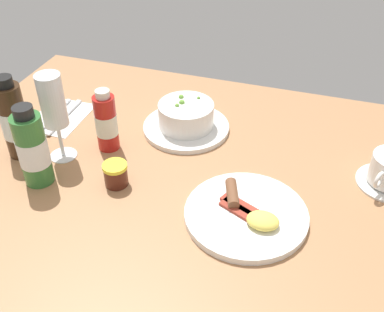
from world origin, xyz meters
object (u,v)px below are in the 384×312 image
at_px(wine_glass, 53,105).
at_px(sauce_bottle_red, 106,122).
at_px(cutlery_setting, 59,117).
at_px(jam_jar, 116,174).
at_px(breakfast_plate, 247,214).
at_px(porridge_bowl, 186,118).
at_px(sauce_bottle_green, 33,149).
at_px(sauce_bottle_brown, 14,120).

height_order(wine_glass, sauce_bottle_red, wine_glass).
xyz_separation_m(cutlery_setting, jam_jar, (-0.25, 0.18, 0.02)).
bearing_deg(sauce_bottle_red, breakfast_plate, 160.13).
bearing_deg(wine_glass, porridge_bowl, -141.01).
bearing_deg(sauce_bottle_red, sauce_bottle_green, 60.57).
height_order(sauce_bottle_brown, sauce_bottle_red, sauce_bottle_brown).
bearing_deg(sauce_bottle_green, wine_glass, -91.32).
xyz_separation_m(sauce_bottle_green, sauce_bottle_brown, (0.09, -0.07, 0.01)).
height_order(cutlery_setting, sauce_bottle_brown, sauce_bottle_brown).
xyz_separation_m(jam_jar, breakfast_plate, (-0.28, 0.01, -0.02)).
xyz_separation_m(wine_glass, sauce_bottle_red, (-0.08, -0.06, -0.06)).
bearing_deg(cutlery_setting, sauce_bottle_green, 112.10).
height_order(cutlery_setting, sauce_bottle_green, sauce_bottle_green).
xyz_separation_m(porridge_bowl, cutlery_setting, (0.32, 0.05, -0.03)).
relative_size(sauce_bottle_brown, breakfast_plate, 0.81).
xyz_separation_m(sauce_bottle_red, breakfast_plate, (-0.35, 0.13, -0.06)).
height_order(porridge_bowl, sauce_bottle_brown, sauce_bottle_brown).
relative_size(sauce_bottle_brown, sauce_bottle_red, 1.29).
distance_m(sauce_bottle_green, breakfast_plate, 0.44).
distance_m(porridge_bowl, sauce_bottle_green, 0.36).
bearing_deg(sauce_bottle_green, sauce_bottle_red, -119.43).
height_order(cutlery_setting, breakfast_plate, breakfast_plate).
relative_size(cutlery_setting, sauce_bottle_red, 1.14).
distance_m(sauce_bottle_brown, breakfast_plate, 0.53).
relative_size(wine_glass, sauce_bottle_red, 1.36).
bearing_deg(porridge_bowl, cutlery_setting, 9.06).
relative_size(jam_jar, breakfast_plate, 0.22).
height_order(sauce_bottle_green, sauce_bottle_red, sauce_bottle_green).
bearing_deg(breakfast_plate, wine_glass, -8.53).
bearing_deg(sauce_bottle_red, cutlery_setting, -22.26).
height_order(porridge_bowl, cutlery_setting, porridge_bowl).
xyz_separation_m(sauce_bottle_green, sauce_bottle_red, (-0.08, -0.15, -0.01)).
xyz_separation_m(cutlery_setting, sauce_bottle_green, (-0.09, 0.22, 0.08)).
relative_size(sauce_bottle_green, sauce_bottle_red, 1.21).
bearing_deg(sauce_bottle_brown, jam_jar, 172.75).
height_order(porridge_bowl, jam_jar, porridge_bowl).
bearing_deg(breakfast_plate, sauce_bottle_green, 3.26).
relative_size(wine_glass, breakfast_plate, 0.85).
distance_m(cutlery_setting, sauce_bottle_brown, 0.17).
distance_m(jam_jar, breakfast_plate, 0.28).
bearing_deg(sauce_bottle_green, breakfast_plate, -176.74).
relative_size(porridge_bowl, sauce_bottle_green, 1.16).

